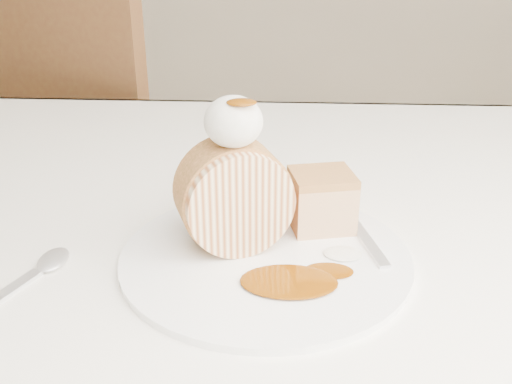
{
  "coord_description": "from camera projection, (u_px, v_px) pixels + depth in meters",
  "views": [
    {
      "loc": [
        0.05,
        -0.43,
        1.05
      ],
      "look_at": [
        0.02,
        0.08,
        0.82
      ],
      "focal_mm": 40.0,
      "sensor_mm": 36.0,
      "label": 1
    }
  ],
  "objects": [
    {
      "name": "cake_chunk",
      "position": [
        321.0,
        204.0,
        0.61
      ],
      "size": [
        0.08,
        0.07,
        0.05
      ],
      "primitive_type": "cube",
      "rotation": [
        0.0,
        0.0,
        0.22
      ],
      "color": "#D38A4F",
      "rests_on": "plate"
    },
    {
      "name": "chair_far",
      "position": [
        92.0,
        144.0,
        1.43
      ],
      "size": [
        0.59,
        0.59,
        0.99
      ],
      "rotation": [
        0.0,
        0.0,
        2.84
      ],
      "color": "brown",
      "rests_on": "ground"
    },
    {
      "name": "plate",
      "position": [
        265.0,
        256.0,
        0.57
      ],
      "size": [
        0.34,
        0.34,
        0.01
      ],
      "primitive_type": "cylinder",
      "rotation": [
        0.0,
        0.0,
        0.22
      ],
      "color": "white",
      "rests_on": "table"
    },
    {
      "name": "whipped_cream",
      "position": [
        233.0,
        122.0,
        0.53
      ],
      "size": [
        0.06,
        0.06,
        0.05
      ],
      "primitive_type": "ellipsoid",
      "color": "white",
      "rests_on": "roulade_slice"
    },
    {
      "name": "table",
      "position": [
        246.0,
        264.0,
        0.73
      ],
      "size": [
        1.4,
        0.9,
        0.75
      ],
      "color": "white",
      "rests_on": "ground"
    },
    {
      "name": "fork",
      "position": [
        364.0,
        236.0,
        0.6
      ],
      "size": [
        0.06,
        0.17,
        0.0
      ],
      "primitive_type": "cube",
      "rotation": [
        0.0,
        0.0,
        0.23
      ],
      "color": "silver",
      "rests_on": "plate"
    },
    {
      "name": "caramel_pool",
      "position": [
        289.0,
        281.0,
        0.52
      ],
      "size": [
        0.1,
        0.08,
        0.0
      ],
      "primitive_type": null,
      "rotation": [
        0.0,
        0.0,
        0.22
      ],
      "color": "#6A3304",
      "rests_on": "plate"
    },
    {
      "name": "roulade_slice",
      "position": [
        235.0,
        197.0,
        0.56
      ],
      "size": [
        0.12,
        0.09,
        0.11
      ],
      "primitive_type": "cylinder",
      "rotation": [
        1.57,
        0.0,
        0.38
      ],
      "color": "beige",
      "rests_on": "plate"
    },
    {
      "name": "caramel_drizzle",
      "position": [
        241.0,
        96.0,
        0.51
      ],
      "size": [
        0.03,
        0.02,
        0.01
      ],
      "primitive_type": "ellipsoid",
      "color": "#6A3304",
      "rests_on": "whipped_cream"
    }
  ]
}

